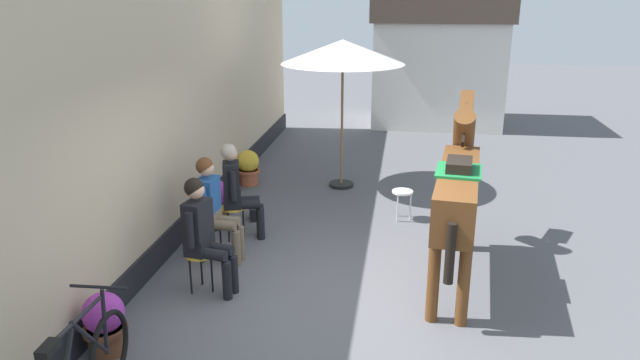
# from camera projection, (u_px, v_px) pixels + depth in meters

# --- Properties ---
(ground_plane) EXTENTS (40.00, 40.00, 0.00)m
(ground_plane) POSITION_uv_depth(u_px,v_px,m) (361.00, 209.00, 9.51)
(ground_plane) COLOR #56565B
(pub_facade_wall) EXTENTS (0.34, 14.00, 3.40)m
(pub_facade_wall) POSITION_uv_depth(u_px,v_px,m) (167.00, 132.00, 7.98)
(pub_facade_wall) COLOR #CCB793
(pub_facade_wall) RESTS_ON ground_plane
(distant_cottage) EXTENTS (3.40, 2.60, 3.50)m
(distant_cottage) POSITION_uv_depth(u_px,v_px,m) (438.00, 53.00, 15.07)
(distant_cottage) COLOR silver
(distant_cottage) RESTS_ON ground_plane
(seated_visitor_near) EXTENTS (0.61, 0.48, 1.39)m
(seated_visitor_near) POSITION_uv_depth(u_px,v_px,m) (203.00, 230.00, 6.69)
(seated_visitor_near) COLOR gold
(seated_visitor_near) RESTS_ON ground_plane
(seated_visitor_middle) EXTENTS (0.61, 0.49, 1.39)m
(seated_visitor_middle) POSITION_uv_depth(u_px,v_px,m) (213.00, 204.00, 7.49)
(seated_visitor_middle) COLOR black
(seated_visitor_middle) RESTS_ON ground_plane
(seated_visitor_far) EXTENTS (0.61, 0.48, 1.39)m
(seated_visitor_far) POSITION_uv_depth(u_px,v_px,m) (236.00, 186.00, 8.16)
(seated_visitor_far) COLOR gold
(seated_visitor_far) RESTS_ON ground_plane
(saddled_horse_center) EXTENTS (0.69, 2.99, 2.06)m
(saddled_horse_center) POSITION_uv_depth(u_px,v_px,m) (458.00, 188.00, 6.92)
(saddled_horse_center) COLOR brown
(saddled_horse_center) RESTS_ON ground_plane
(flower_planter_nearest) EXTENTS (0.43, 0.43, 0.64)m
(flower_planter_nearest) POSITION_uv_depth(u_px,v_px,m) (104.00, 323.00, 5.66)
(flower_planter_nearest) COLOR brown
(flower_planter_nearest) RESTS_ON ground_plane
(flower_planter_inner_far) EXTENTS (0.43, 0.43, 0.64)m
(flower_planter_inner_far) POSITION_uv_depth(u_px,v_px,m) (216.00, 200.00, 8.94)
(flower_planter_inner_far) COLOR brown
(flower_planter_inner_far) RESTS_ON ground_plane
(flower_planter_farthest) EXTENTS (0.43, 0.43, 0.64)m
(flower_planter_farthest) POSITION_uv_depth(u_px,v_px,m) (248.00, 167.00, 10.58)
(flower_planter_farthest) COLOR #A85638
(flower_planter_farthest) RESTS_ON ground_plane
(cafe_parasol) EXTENTS (2.10, 2.10, 2.58)m
(cafe_parasol) POSITION_uv_depth(u_px,v_px,m) (343.00, 53.00, 9.86)
(cafe_parasol) COLOR black
(cafe_parasol) RESTS_ON ground_plane
(spare_stool_white) EXTENTS (0.32, 0.32, 0.46)m
(spare_stool_white) POSITION_uv_depth(u_px,v_px,m) (402.00, 195.00, 8.96)
(spare_stool_white) COLOR white
(spare_stool_white) RESTS_ON ground_plane
(satchel_bag) EXTENTS (0.20, 0.30, 0.20)m
(satchel_bag) POSITION_uv_depth(u_px,v_px,m) (254.00, 213.00, 9.05)
(satchel_bag) COLOR black
(satchel_bag) RESTS_ON ground_plane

